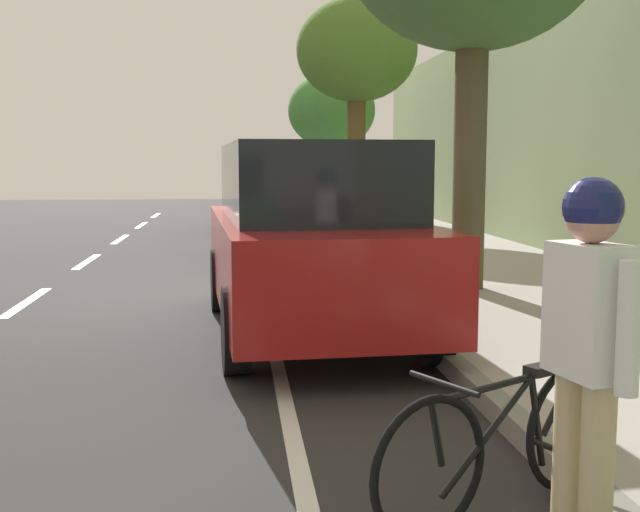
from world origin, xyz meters
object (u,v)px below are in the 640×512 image
(fire_hydrant, at_px, (324,210))
(cyclist_with_backpack, at_px, (594,328))
(parked_sedan_silver_mid, at_px, (285,220))
(street_tree_corner, at_px, (332,111))
(parked_suv_dark_blue_far, at_px, (266,192))
(street_tree_far_end, at_px, (357,53))
(bicycle_at_curb, at_px, (507,442))
(parked_suv_red_second, at_px, (310,237))

(fire_hydrant, bearing_deg, cyclist_with_backpack, -92.30)
(parked_sedan_silver_mid, bearing_deg, street_tree_corner, 78.26)
(parked_suv_dark_blue_far, distance_m, street_tree_far_end, 4.21)
(parked_suv_dark_blue_far, bearing_deg, parked_sedan_silver_mid, -88.95)
(cyclist_with_backpack, distance_m, street_tree_far_end, 16.57)
(parked_sedan_silver_mid, height_order, street_tree_corner, street_tree_corner)
(bicycle_at_curb, bearing_deg, street_tree_corner, 85.46)
(street_tree_far_end, relative_size, street_tree_corner, 1.28)
(bicycle_at_curb, bearing_deg, parked_suv_dark_blue_far, 91.95)
(bicycle_at_curb, bearing_deg, parked_sedan_silver_mid, 92.47)
(parked_suv_dark_blue_far, relative_size, fire_hydrant, 5.68)
(parked_suv_red_second, distance_m, fire_hydrant, 12.00)
(parked_suv_dark_blue_far, relative_size, cyclist_with_backpack, 2.75)
(cyclist_with_backpack, height_order, fire_hydrant, cyclist_with_backpack)
(parked_suv_red_second, distance_m, street_tree_far_end, 12.07)
(parked_suv_red_second, xyz_separation_m, cyclist_with_backpack, (0.82, -4.81, 0.04))
(parked_suv_red_second, height_order, street_tree_far_end, street_tree_far_end)
(street_tree_corner, distance_m, fire_hydrant, 5.36)
(parked_suv_dark_blue_far, height_order, bicycle_at_curb, parked_suv_dark_blue_far)
(street_tree_far_end, distance_m, fire_hydrant, 3.98)
(bicycle_at_curb, distance_m, street_tree_far_end, 16.32)
(fire_hydrant, bearing_deg, street_tree_far_end, -36.06)
(parked_suv_dark_blue_far, height_order, street_tree_corner, street_tree_corner)
(parked_suv_dark_blue_far, height_order, street_tree_far_end, street_tree_far_end)
(parked_suv_dark_blue_far, bearing_deg, parked_suv_red_second, -90.10)
(cyclist_with_backpack, bearing_deg, bicycle_at_curb, 116.71)
(parked_suv_red_second, xyz_separation_m, parked_suv_dark_blue_far, (0.02, 12.35, 0.00))
(bicycle_at_curb, distance_m, cyclist_with_backpack, 0.84)
(parked_suv_red_second, height_order, street_tree_corner, street_tree_corner)
(parked_suv_dark_blue_far, bearing_deg, street_tree_far_end, -24.22)
(street_tree_far_end, bearing_deg, parked_suv_red_second, -101.16)
(cyclist_with_backpack, xyz_separation_m, street_tree_far_end, (1.42, 16.16, 3.40))
(parked_suv_dark_blue_far, xyz_separation_m, street_tree_far_end, (2.22, -1.00, 3.43))
(street_tree_far_end, xyz_separation_m, street_tree_corner, (0.00, 5.05, -1.08))
(parked_sedan_silver_mid, height_order, parked_suv_dark_blue_far, parked_suv_dark_blue_far)
(parked_sedan_silver_mid, xyz_separation_m, street_tree_corner, (2.11, 10.14, 2.63))
(street_tree_corner, height_order, fire_hydrant, street_tree_corner)
(bicycle_at_curb, xyz_separation_m, fire_hydrant, (0.90, 16.26, 0.21))
(bicycle_at_curb, bearing_deg, parked_suv_red_second, 97.72)
(parked_suv_red_second, height_order, bicycle_at_curb, parked_suv_red_second)
(parked_sedan_silver_mid, distance_m, cyclist_with_backpack, 11.10)
(parked_suv_dark_blue_far, relative_size, bicycle_at_curb, 3.04)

